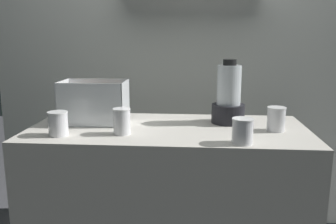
% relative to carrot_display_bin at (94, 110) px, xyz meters
% --- Properties ---
extents(counter, '(1.40, 0.64, 0.90)m').
position_rel_carrot_display_bin_xyz_m(counter, '(0.40, -0.07, -0.52)').
color(counter, beige).
rests_on(counter, ground_plane).
extents(back_wall_unit, '(2.60, 0.24, 2.50)m').
position_rel_carrot_display_bin_xyz_m(back_wall_unit, '(0.40, 0.70, 0.29)').
color(back_wall_unit, silver).
rests_on(back_wall_unit, ground_plane).
extents(carrot_display_bin, '(0.34, 0.21, 0.22)m').
position_rel_carrot_display_bin_xyz_m(carrot_display_bin, '(0.00, 0.00, 0.00)').
color(carrot_display_bin, white).
rests_on(carrot_display_bin, counter).
extents(blender_pitcher, '(0.18, 0.18, 0.34)m').
position_rel_carrot_display_bin_xyz_m(blender_pitcher, '(0.71, 0.05, 0.06)').
color(blender_pitcher, black).
rests_on(blender_pitcher, counter).
extents(juice_cup_orange_far_left, '(0.09, 0.09, 0.11)m').
position_rel_carrot_display_bin_xyz_m(juice_cup_orange_far_left, '(-0.09, -0.26, -0.02)').
color(juice_cup_orange_far_left, white).
rests_on(juice_cup_orange_far_left, counter).
extents(juice_cup_mango_left, '(0.08, 0.08, 0.12)m').
position_rel_carrot_display_bin_xyz_m(juice_cup_mango_left, '(0.20, -0.21, -0.01)').
color(juice_cup_mango_left, white).
rests_on(juice_cup_mango_left, counter).
extents(juice_cup_beet_middle, '(0.09, 0.09, 0.11)m').
position_rel_carrot_display_bin_xyz_m(juice_cup_beet_middle, '(0.74, -0.32, -0.02)').
color(juice_cup_beet_middle, white).
rests_on(juice_cup_beet_middle, counter).
extents(juice_cup_carrot_right, '(0.09, 0.09, 0.12)m').
position_rel_carrot_display_bin_xyz_m(juice_cup_carrot_right, '(0.93, -0.09, -0.02)').
color(juice_cup_carrot_right, white).
rests_on(juice_cup_carrot_right, counter).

